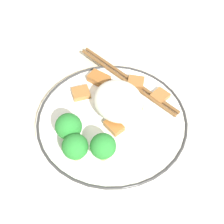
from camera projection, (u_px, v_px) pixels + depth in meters
ground_plane at (112, 124)px, 0.56m from camera, size 3.00×3.00×0.00m
plate at (112, 121)px, 0.55m from camera, size 0.27×0.27×0.02m
rice_mound at (118, 101)px, 0.54m from camera, size 0.08×0.09×0.05m
broccoli_back_left at (68, 126)px, 0.50m from camera, size 0.04×0.04×0.05m
broccoli_back_center at (75, 147)px, 0.48m from camera, size 0.04×0.04×0.05m
broccoli_back_right at (103, 147)px, 0.48m from camera, size 0.04×0.04×0.05m
meat_near_front at (158, 94)px, 0.58m from camera, size 0.04×0.03×0.01m
meat_near_left at (136, 82)px, 0.59m from camera, size 0.04×0.04×0.01m
meat_near_right at (81, 93)px, 0.58m from camera, size 0.04×0.03×0.01m
meat_near_back at (99, 79)px, 0.60m from camera, size 0.04×0.05×0.01m
meat_on_rice_edge at (134, 104)px, 0.56m from camera, size 0.03×0.03×0.01m
meat_mid_left at (114, 126)px, 0.53m from camera, size 0.03×0.04×0.01m
chopsticks at (127, 79)px, 0.60m from camera, size 0.08×0.24×0.01m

